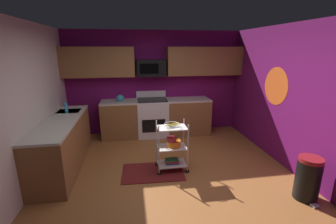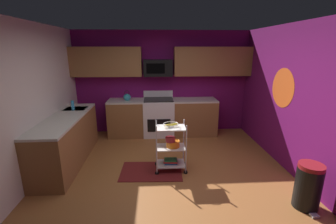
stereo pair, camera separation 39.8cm
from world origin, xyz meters
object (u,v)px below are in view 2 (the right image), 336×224
microwave (158,68)px  kettle (127,97)px  mixing_bowl_small (170,139)px  rolling_cart (171,147)px  fruit_bowl (171,125)px  book_stack (171,161)px  mixing_bowl_large (173,144)px  oven_range (159,117)px  trash_can (308,186)px  dish_soap_bottle (73,105)px

microwave → kettle: 1.05m
mixing_bowl_small → microwave: bearing=94.9°
rolling_cart → fruit_bowl: size_ratio=3.36×
fruit_bowl → mixing_bowl_small: bearing=-106.1°
microwave → book_stack: size_ratio=2.68×
fruit_bowl → mixing_bowl_large: fruit_bowl is taller
mixing_bowl_large → kettle: size_ratio=0.95×
microwave → mixing_bowl_large: (0.22, -1.94, -1.18)m
microwave → mixing_bowl_small: size_ratio=3.85×
mixing_bowl_large → kettle: (-0.99, 1.83, 0.48)m
oven_range → trash_can: size_ratio=1.67×
oven_range → fruit_bowl: 1.88m
oven_range → mixing_bowl_large: (0.22, -1.83, 0.04)m
rolling_cart → dish_soap_bottle: (-1.98, 0.95, 0.57)m
fruit_bowl → mixing_bowl_large: 0.36m
book_stack → kettle: bearing=117.6°
microwave → kettle: bearing=-172.0°
mixing_bowl_large → mixing_bowl_small: mixing_bowl_small is taller
kettle → mixing_bowl_large: bearing=-61.5°
microwave → mixing_bowl_large: microwave is taller
fruit_bowl → book_stack: bearing=-104.0°
mixing_bowl_large → trash_can: (1.79, -1.14, -0.19)m
mixing_bowl_large → dish_soap_bottle: (-2.02, 0.95, 0.50)m
oven_range → fruit_bowl: size_ratio=4.04×
mixing_bowl_large → book_stack: size_ratio=0.97×
microwave → book_stack: 2.47m
oven_range → dish_soap_bottle: dish_soap_bottle is taller
rolling_cart → fruit_bowl: 0.42m
rolling_cart → fruit_bowl: rolling_cart is taller
book_stack → dish_soap_bottle: dish_soap_bottle is taller
kettle → dish_soap_bottle: kettle is taller
microwave → fruit_bowl: (0.18, -1.94, -0.82)m
oven_range → trash_can: oven_range is taller
microwave → kettle: (-0.78, -0.11, -0.70)m
mixing_bowl_small → book_stack: size_ratio=0.70×
oven_range → microwave: (-0.00, 0.10, 1.22)m
microwave → dish_soap_bottle: (-1.80, -0.99, -0.68)m
rolling_cart → kettle: size_ratio=3.47×
dish_soap_bottle → rolling_cart: bearing=-25.6°
fruit_bowl → kettle: 2.07m
oven_range → microwave: bearing=90.3°
book_stack → dish_soap_bottle: size_ratio=1.31×
dish_soap_bottle → trash_can: 4.40m
microwave → rolling_cart: 2.31m
fruit_bowl → dish_soap_bottle: (-1.98, 0.95, 0.14)m
rolling_cart → trash_can: bearing=-32.0°
fruit_bowl → book_stack: size_ratio=1.04×
book_stack → kettle: 2.22m
dish_soap_bottle → microwave: bearing=28.8°
fruit_bowl → oven_range: bearing=95.6°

